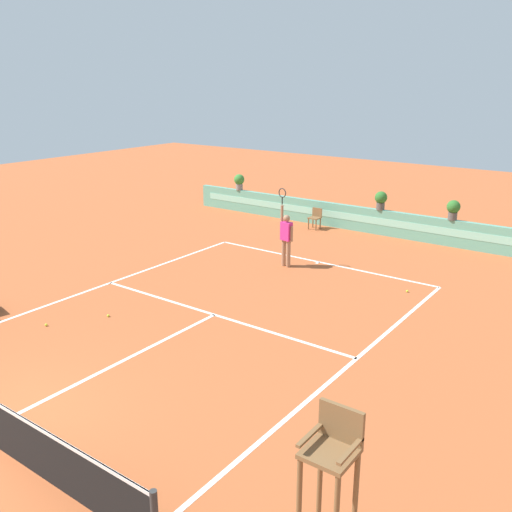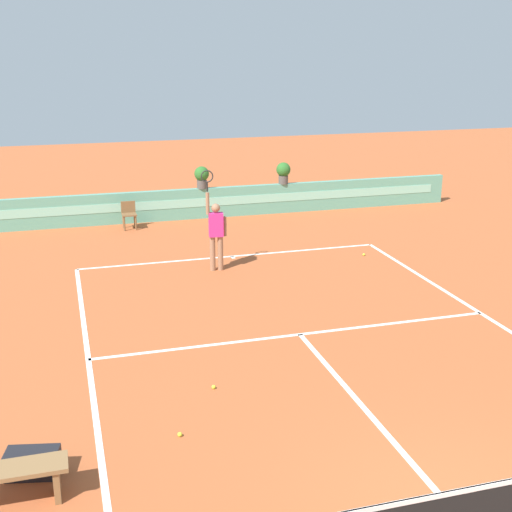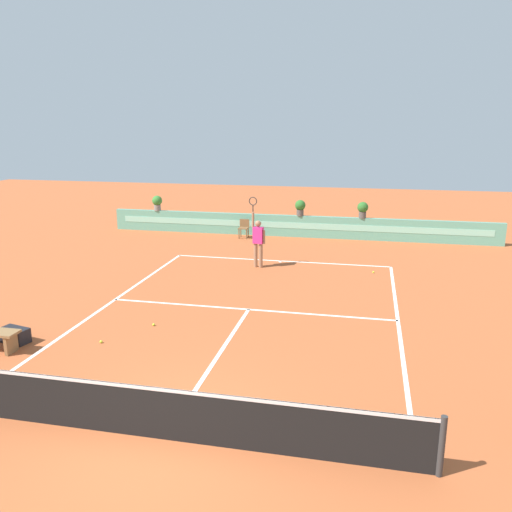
% 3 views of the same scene
% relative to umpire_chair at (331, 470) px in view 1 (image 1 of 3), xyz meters
% --- Properties ---
extents(ground_plane, '(60.00, 60.00, 0.00)m').
position_rel_umpire_chair_xyz_m(ground_plane, '(-6.22, 4.74, -1.34)').
color(ground_plane, '#B2562D').
extents(court_lines, '(8.32, 11.94, 0.01)m').
position_rel_umpire_chair_xyz_m(court_lines, '(-6.22, 5.45, -1.34)').
color(court_lines, white).
rests_on(court_lines, ground).
extents(back_wall_barrier, '(18.00, 0.21, 1.00)m').
position_rel_umpire_chair_xyz_m(back_wall_barrier, '(-6.22, 15.12, -0.84)').
color(back_wall_barrier, '#60A88E').
rests_on(back_wall_barrier, ground).
extents(umpire_chair, '(0.60, 0.60, 2.14)m').
position_rel_umpire_chair_xyz_m(umpire_chair, '(0.00, 0.00, 0.00)').
color(umpire_chair, brown).
rests_on(umpire_chair, ground).
extents(ball_kid_chair, '(0.44, 0.44, 0.85)m').
position_rel_umpire_chair_xyz_m(ball_kid_chair, '(-8.58, 14.39, -0.86)').
color(ball_kid_chair, brown).
rests_on(ball_kid_chair, ground).
extents(tennis_player, '(0.62, 0.27, 2.58)m').
position_rel_umpire_chair_xyz_m(tennis_player, '(-6.89, 9.59, -0.29)').
color(tennis_player, '#9E7051').
rests_on(tennis_player, ground).
extents(tennis_ball_near_baseline, '(0.07, 0.07, 0.07)m').
position_rel_umpire_chair_xyz_m(tennis_ball_near_baseline, '(-2.75, 9.68, -1.31)').
color(tennis_ball_near_baseline, '#CCE033').
rests_on(tennis_ball_near_baseline, ground).
extents(tennis_ball_mid_court, '(0.07, 0.07, 0.07)m').
position_rel_umpire_chair_xyz_m(tennis_ball_mid_court, '(-8.37, 3.41, -1.31)').
color(tennis_ball_mid_court, '#CCE033').
rests_on(tennis_ball_mid_court, ground).
extents(tennis_ball_by_sideline, '(0.07, 0.07, 0.07)m').
position_rel_umpire_chair_xyz_m(tennis_ball_by_sideline, '(-9.18, 2.12, -1.31)').
color(tennis_ball_by_sideline, '#CCE033').
rests_on(tennis_ball_by_sideline, ground).
extents(potted_plant_far_left, '(0.48, 0.48, 0.72)m').
position_rel_umpire_chair_xyz_m(potted_plant_far_left, '(-13.09, 15.13, 0.07)').
color(potted_plant_far_left, gray).
rests_on(potted_plant_far_left, back_wall_barrier).
extents(potted_plant_right, '(0.48, 0.48, 0.72)m').
position_rel_umpire_chair_xyz_m(potted_plant_right, '(-3.27, 15.13, 0.07)').
color(potted_plant_right, '#514C47').
rests_on(potted_plant_right, back_wall_barrier).
extents(potted_plant_centre, '(0.48, 0.48, 0.72)m').
position_rel_umpire_chair_xyz_m(potted_plant_centre, '(-6.09, 15.13, 0.07)').
color(potted_plant_centre, '#514C47').
rests_on(potted_plant_centre, back_wall_barrier).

